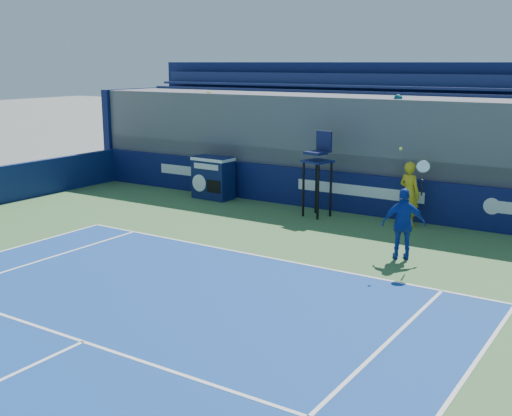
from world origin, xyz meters
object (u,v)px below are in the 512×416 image
Objects in this scene: umpire_chair at (318,165)px; tennis_player at (404,224)px; match_clock at (213,177)px; ball_person at (409,194)px.

umpire_chair is 0.96× the size of tennis_player.
umpire_chair is 4.52m from tennis_player.
match_clock is 0.54× the size of tennis_player.
tennis_player is at bearing 127.70° from ball_person.
match_clock is at bearing 20.35° from ball_person.
ball_person is 0.72× the size of umpire_chair.
tennis_player reaches higher than ball_person.
ball_person reaches higher than match_clock.
umpire_chair is at bearing -4.67° from match_clock.
umpire_chair is at bearing 143.32° from tennis_player.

